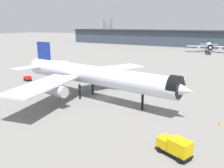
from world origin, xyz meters
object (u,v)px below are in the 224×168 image
at_px(airliner_far_taxiway, 209,46).
at_px(baggage_tug_wing, 28,78).
at_px(airliner_near_gate, 91,75).
at_px(traffic_cone_near_nose, 219,123).
at_px(baggage_cart_trailing, 183,82).
at_px(service_truck_front, 175,146).

distance_m(airliner_far_taxiway, baggage_tug_wing, 136.33).
xyz_separation_m(airliner_near_gate, traffic_cone_near_nose, (32.87, -4.75, -6.11)).
relative_size(airliner_far_taxiway, baggage_cart_trailing, 14.70).
height_order(airliner_far_taxiway, baggage_tug_wing, airliner_far_taxiway).
xyz_separation_m(baggage_tug_wing, baggage_cart_trailing, (52.34, 17.99, 0.00)).
xyz_separation_m(baggage_tug_wing, traffic_cone_near_nose, (64.48, -12.66, -0.62)).
relative_size(service_truck_front, baggage_cart_trailing, 2.40).
height_order(service_truck_front, baggage_tug_wing, service_truck_front).
bearing_deg(service_truck_front, airliner_near_gate, -10.66).
height_order(airliner_near_gate, baggage_cart_trailing, airliner_near_gate).
bearing_deg(baggage_cart_trailing, airliner_far_taxiway, -178.11).
bearing_deg(traffic_cone_near_nose, baggage_cart_trailing, 111.60).
height_order(service_truck_front, traffic_cone_near_nose, service_truck_front).
bearing_deg(traffic_cone_near_nose, service_truck_front, -111.02).
relative_size(service_truck_front, traffic_cone_near_nose, 8.44).
distance_m(airliner_far_taxiway, baggage_cart_trailing, 106.99).
bearing_deg(baggage_cart_trailing, traffic_cone_near_nose, 24.66).
bearing_deg(airliner_near_gate, traffic_cone_near_nose, 3.62).
bearing_deg(airliner_far_taxiway, baggage_tug_wing, -28.67).
height_order(airliner_near_gate, baggage_tug_wing, airliner_near_gate).
relative_size(airliner_far_taxiway, baggage_tug_wing, 10.25).
bearing_deg(airliner_far_taxiway, airliner_near_gate, -14.87).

